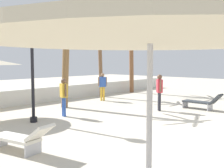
% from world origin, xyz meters
% --- Properties ---
extents(ground_plane, '(56.00, 56.00, 0.00)m').
position_xyz_m(ground_plane, '(0.00, 0.00, 0.00)').
color(ground_plane, beige).
extents(boundary_wall, '(25.20, 0.30, 0.84)m').
position_xyz_m(boundary_wall, '(0.00, 8.84, 0.42)').
color(boundary_wall, silver).
rests_on(boundary_wall, ground_plane).
extents(patio_umbrella_1, '(2.93, 2.93, 2.68)m').
position_xyz_m(patio_umbrella_1, '(-6.74, -3.25, 2.42)').
color(patio_umbrella_1, '#333338').
rests_on(patio_umbrella_1, ground_plane).
extents(palm_tree_0, '(2.76, 2.38, 5.46)m').
position_xyz_m(palm_tree_0, '(0.40, 6.50, 3.36)').
color(palm_tree_0, brown).
rests_on(palm_tree_0, ground_plane).
extents(palm_tree_1, '(2.09, 2.14, 4.59)m').
position_xyz_m(palm_tree_1, '(4.37, 8.01, 2.96)').
color(palm_tree_1, brown).
rests_on(palm_tree_1, ground_plane).
extents(palm_tree_2, '(2.94, 2.98, 5.04)m').
position_xyz_m(palm_tree_2, '(7.75, 8.01, 3.20)').
color(palm_tree_2, brown).
rests_on(palm_tree_2, ground_plane).
extents(lamp_post_1, '(0.44, 0.44, 3.88)m').
position_xyz_m(lamp_post_1, '(-2.78, 4.71, 2.67)').
color(lamp_post_1, black).
rests_on(lamp_post_1, ground_plane).
extents(lounge_chair_0, '(0.62, 1.91, 0.84)m').
position_xyz_m(lounge_chair_0, '(4.21, 0.95, 0.39)').
color(lounge_chair_0, '#B7B7BC').
rests_on(lounge_chair_0, ground_plane).
extents(lounge_chair_1, '(0.91, 1.95, 0.84)m').
position_xyz_m(lounge_chair_1, '(-4.99, 1.82, 0.40)').
color(lounge_chair_1, '#B7B7BC').
rests_on(lounge_chair_1, ground_plane).
extents(guest_0, '(0.35, 0.53, 1.63)m').
position_xyz_m(guest_0, '(-1.28, 4.71, 0.98)').
color(guest_0, '#3359B2').
rests_on(guest_0, ground_plane).
extents(guest_1, '(0.51, 0.37, 1.64)m').
position_xyz_m(guest_1, '(3.24, 6.69, 0.99)').
color(guest_1, gold).
rests_on(guest_1, ground_plane).
extents(guest_2, '(0.43, 0.42, 1.73)m').
position_xyz_m(guest_2, '(2.56, 2.35, 1.05)').
color(guest_2, '#26262D').
rests_on(guest_2, ground_plane).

